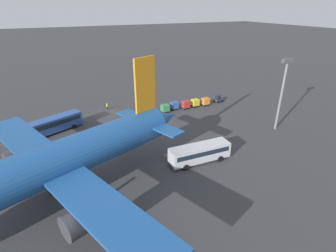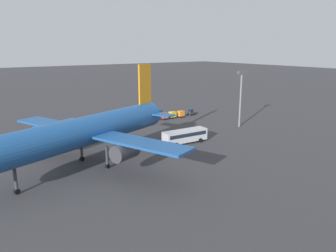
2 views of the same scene
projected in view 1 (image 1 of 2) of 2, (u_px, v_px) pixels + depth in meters
ground_plane at (106, 113)px, 66.61m from camera, size 600.00×600.00×0.00m
airplane at (43, 168)px, 32.35m from camera, size 47.19×40.55×18.16m
shuttle_bus_near at (53, 124)px, 56.03m from camera, size 12.49×7.47×3.33m
shuttle_bus_far at (200, 152)px, 45.57m from camera, size 11.04×3.59×3.11m
baggage_tug at (218, 99)px, 73.98m from camera, size 2.55×1.91×2.10m
worker_person at (107, 106)px, 68.72m from camera, size 0.38×0.38×1.74m
cargo_cart_orange at (205, 101)px, 71.41m from camera, size 2.09×1.79×2.06m
cargo_cart_yellow at (195, 102)px, 70.53m from camera, size 2.09×1.79×2.06m
cargo_cart_red at (186, 104)px, 69.21m from camera, size 2.09×1.79×2.06m
cargo_cart_blue at (174, 105)px, 68.63m from camera, size 2.09×1.79×2.06m
cargo_cart_green at (165, 108)px, 66.74m from camera, size 2.09×1.79×2.06m
light_pole at (283, 87)px, 54.37m from camera, size 2.80×0.70×15.48m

